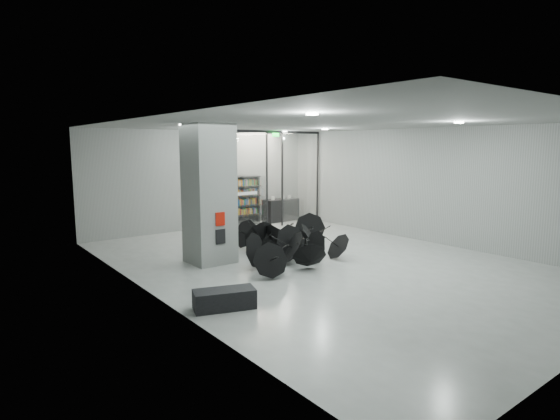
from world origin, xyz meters
TOP-DOWN VIEW (x-y plane):
  - room at (0.00, 0.00)m, footprint 14.00×14.02m
  - column at (-2.50, 2.00)m, footprint 1.20×1.20m
  - fire_cabinet at (-2.50, 1.38)m, footprint 0.28×0.04m
  - info_panel at (-2.50, 1.38)m, footprint 0.30×0.03m
  - exit_sign at (2.40, 5.30)m, footprint 0.30×0.06m
  - glass_partition at (2.39, 5.50)m, footprint 5.06×0.08m
  - bench at (-4.14, -1.59)m, footprint 1.38×0.92m
  - bookshelf at (1.55, 6.75)m, footprint 1.94×0.64m
  - shop_counter at (3.59, 6.50)m, footprint 1.69×0.74m
  - umbrella_cluster at (-0.45, 1.06)m, footprint 4.84×4.73m

SIDE VIEW (x-z plane):
  - bench at x=-4.14m, z-range 0.00..0.41m
  - umbrella_cluster at x=-0.45m, z-range -0.34..0.98m
  - shop_counter at x=3.59m, z-range 0.00..1.00m
  - info_panel at x=-2.50m, z-range 0.64..1.06m
  - bookshelf at x=1.55m, z-range 0.00..2.10m
  - fire_cabinet at x=-2.50m, z-range 1.16..1.54m
  - column at x=-2.50m, z-range 0.00..4.00m
  - glass_partition at x=2.39m, z-range 0.18..4.18m
  - room at x=0.00m, z-range 0.84..4.85m
  - exit_sign at x=2.40m, z-range 3.74..3.90m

